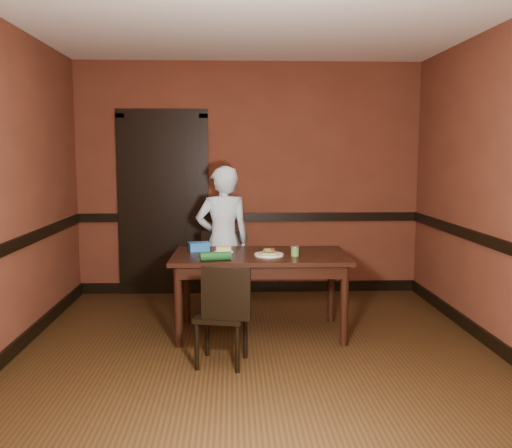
{
  "coord_description": "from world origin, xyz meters",
  "views": [
    {
      "loc": [
        -0.2,
        -4.44,
        1.64
      ],
      "look_at": [
        0.0,
        0.35,
        1.05
      ],
      "focal_mm": 40.0,
      "sensor_mm": 36.0,
      "label": 1
    }
  ],
  "objects": [
    {
      "name": "baseboard_left",
      "position": [
        -1.99,
        0.0,
        0.06
      ],
      "size": [
        0.03,
        4.5,
        0.12
      ],
      "primitive_type": "cube",
      "color": "black",
      "rests_on": "ground"
    },
    {
      "name": "wall_front",
      "position": [
        0.0,
        -2.25,
        1.35
      ],
      "size": [
        4.0,
        0.02,
        2.7
      ],
      "primitive_type": "cube",
      "color": "#5A2B1B",
      "rests_on": "ground"
    },
    {
      "name": "wall_back",
      "position": [
        0.0,
        2.25,
        1.35
      ],
      "size": [
        4.0,
        0.02,
        2.7
      ],
      "primitive_type": "cube",
      "color": "#5A2B1B",
      "rests_on": "ground"
    },
    {
      "name": "baseboard_right",
      "position": [
        1.99,
        0.0,
        0.06
      ],
      "size": [
        0.03,
        4.5,
        0.12
      ],
      "primitive_type": "cube",
      "color": "black",
      "rests_on": "ground"
    },
    {
      "name": "dado_back",
      "position": [
        0.0,
        2.23,
        0.9
      ],
      "size": [
        4.0,
        0.03,
        0.1
      ],
      "primitive_type": "cube",
      "color": "black",
      "rests_on": "ground"
    },
    {
      "name": "ceiling",
      "position": [
        0.0,
        0.0,
        2.7
      ],
      "size": [
        4.0,
        4.5,
        0.01
      ],
      "primitive_type": "cube",
      "color": "white",
      "rests_on": "ground"
    },
    {
      "name": "sandwich_plate",
      "position": [
        0.12,
        0.56,
        0.76
      ],
      "size": [
        0.26,
        0.26,
        0.06
      ],
      "rotation": [
        0.0,
        0.0,
        0.23
      ],
      "color": "white",
      "rests_on": "dining_table"
    },
    {
      "name": "floor",
      "position": [
        0.0,
        0.0,
        0.0
      ],
      "size": [
        4.0,
        4.5,
        0.01
      ],
      "primitive_type": "cube",
      "color": "black",
      "rests_on": "ground"
    },
    {
      "name": "wrapped_veg",
      "position": [
        -0.34,
        0.34,
        0.78
      ],
      "size": [
        0.27,
        0.12,
        0.07
      ],
      "primitive_type": "cylinder",
      "rotation": [
        0.0,
        1.57,
        0.2
      ],
      "color": "#154D1D",
      "rests_on": "dining_table"
    },
    {
      "name": "dining_table",
      "position": [
        0.05,
        0.65,
        0.37
      ],
      "size": [
        1.6,
        0.92,
        0.74
      ],
      "primitive_type": "cube",
      "rotation": [
        0.0,
        0.0,
        -0.02
      ],
      "color": "black",
      "rests_on": "floor"
    },
    {
      "name": "door",
      "position": [
        -1.0,
        2.22,
        1.09
      ],
      "size": [
        1.05,
        0.07,
        2.2
      ],
      "color": "black",
      "rests_on": "ground"
    },
    {
      "name": "dado_left",
      "position": [
        -1.99,
        0.0,
        0.9
      ],
      "size": [
        0.03,
        4.5,
        0.1
      ],
      "primitive_type": "cube",
      "color": "black",
      "rests_on": "ground"
    },
    {
      "name": "baseboard_back",
      "position": [
        0.0,
        2.23,
        0.06
      ],
      "size": [
        4.0,
        0.03,
        0.12
      ],
      "primitive_type": "cube",
      "color": "black",
      "rests_on": "ground"
    },
    {
      "name": "wall_right",
      "position": [
        2.0,
        0.0,
        1.35
      ],
      "size": [
        0.02,
        4.5,
        2.7
      ],
      "primitive_type": "cube",
      "color": "#5A2B1B",
      "rests_on": "ground"
    },
    {
      "name": "cheese_saucer",
      "position": [
        -0.28,
        0.73,
        0.76
      ],
      "size": [
        0.18,
        0.18,
        0.06
      ],
      "rotation": [
        0.0,
        0.0,
        -0.1
      ],
      "color": "white",
      "rests_on": "dining_table"
    },
    {
      "name": "sauce_jar",
      "position": [
        0.35,
        0.53,
        0.78
      ],
      "size": [
        0.07,
        0.07,
        0.09
      ],
      "rotation": [
        0.0,
        0.0,
        -0.18
      ],
      "color": "#56823B",
      "rests_on": "dining_table"
    },
    {
      "name": "person",
      "position": [
        -0.29,
        1.3,
        0.76
      ],
      "size": [
        0.62,
        0.48,
        1.52
      ],
      "primitive_type": "imported",
      "rotation": [
        0.0,
        0.0,
        3.37
      ],
      "color": "silver",
      "rests_on": "floor"
    },
    {
      "name": "dado_right",
      "position": [
        1.99,
        0.0,
        0.9
      ],
      "size": [
        0.03,
        4.5,
        0.1
      ],
      "primitive_type": "cube",
      "color": "black",
      "rests_on": "ground"
    },
    {
      "name": "food_tub",
      "position": [
        -0.51,
        0.83,
        0.78
      ],
      "size": [
        0.22,
        0.18,
        0.08
      ],
      "rotation": [
        0.0,
        0.0,
        0.25
      ],
      "color": "blue",
      "rests_on": "dining_table"
    },
    {
      "name": "chair_near",
      "position": [
        -0.29,
        -0.12,
        0.4
      ],
      "size": [
        0.45,
        0.45,
        0.8
      ],
      "primitive_type": null,
      "rotation": [
        0.0,
        0.0,
        2.92
      ],
      "color": "black",
      "rests_on": "floor"
    },
    {
      "name": "chair_far",
      "position": [
        -0.3,
        1.2,
        0.43
      ],
      "size": [
        0.46,
        0.46,
        0.86
      ],
      "primitive_type": null,
      "rotation": [
        0.0,
        0.0,
        -0.16
      ],
      "color": "black",
      "rests_on": "floor"
    }
  ]
}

